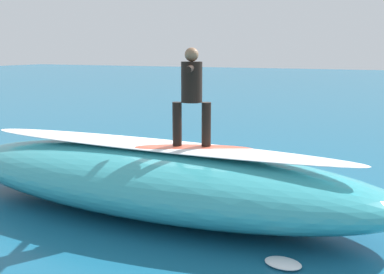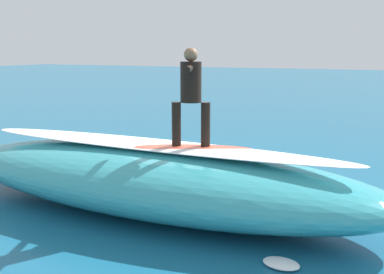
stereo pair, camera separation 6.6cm
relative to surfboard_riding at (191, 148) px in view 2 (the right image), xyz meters
name	(u,v)px [view 2 (the right image)]	position (x,y,z in m)	size (l,w,h in m)	color
ground_plane	(187,180)	(1.00, -1.94, -1.20)	(120.00, 120.00, 0.00)	#196084
wave_crest	(151,178)	(0.78, -0.01, -0.62)	(8.45, 2.64, 1.15)	teal
wave_foam_lip	(151,144)	(0.78, -0.01, -0.01)	(7.18, 0.93, 0.08)	white
surfboard_riding	(191,148)	(0.00, 0.00, 0.00)	(2.07, 0.47, 0.09)	#E0563D
surfer_riding	(191,89)	(0.00, 0.00, 0.98)	(0.63, 1.46, 1.61)	black
surfboard_paddling	(193,164)	(1.43, -3.16, -1.16)	(2.27, 0.55, 0.09)	silver
surfer_paddling	(193,158)	(1.36, -3.05, -0.98)	(1.03, 1.51, 0.30)	black
foam_patch_mid	(281,263)	(-1.86, 1.15, -1.16)	(0.50, 0.35, 0.08)	white
foam_patch_far	(210,166)	(0.90, -3.04, -1.13)	(0.76, 0.65, 0.14)	white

